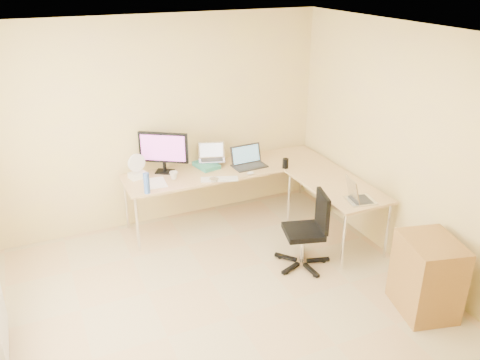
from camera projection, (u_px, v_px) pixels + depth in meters
name	position (u px, v px, depth m)	size (l,w,h in m)	color
floor	(235.00, 317.00, 4.75)	(4.50, 4.50, 0.00)	tan
ceiling	(233.00, 40.00, 3.68)	(4.50, 4.50, 0.00)	white
wall_back	(161.00, 123.00, 6.09)	(4.50, 4.50, 0.00)	#E8D471
wall_right	(423.00, 159.00, 5.00)	(4.50, 4.50, 0.00)	#E8D471
desk_main	(229.00, 194.00, 6.41)	(2.65, 0.70, 0.73)	tan
desk_return	(335.00, 212.00, 5.94)	(0.70, 1.30, 0.73)	tan
monitor	(164.00, 153.00, 6.03)	(0.61, 0.20, 0.52)	black
book_stack	(206.00, 165.00, 6.27)	(0.24, 0.32, 0.05)	#2E7D69
laptop_center	(212.00, 153.00, 6.31)	(0.34, 0.26, 0.22)	silver
laptop_black	(249.00, 157.00, 6.25)	(0.42, 0.31, 0.27)	black
keyboard	(219.00, 179.00, 5.92)	(0.45, 0.12, 0.02)	silver
mouse	(250.00, 173.00, 6.07)	(0.10, 0.06, 0.03)	silver
mug	(174.00, 175.00, 5.93)	(0.10, 0.10, 0.09)	silver
cd_stack	(214.00, 180.00, 5.89)	(0.11, 0.11, 0.03)	#B9B9BC
water_bottle	(147.00, 183.00, 5.54)	(0.07, 0.07, 0.24)	#3658A2
papers	(156.00, 183.00, 5.83)	(0.22, 0.32, 0.01)	white
white_box	(138.00, 175.00, 5.96)	(0.19, 0.14, 0.07)	white
desk_fan	(136.00, 166.00, 5.95)	(0.22, 0.22, 0.28)	white
black_cup	(285.00, 163.00, 6.23)	(0.07, 0.07, 0.13)	black
laptop_return	(362.00, 192.00, 5.35)	(0.27, 0.34, 0.23)	silver
office_chair	(304.00, 225.00, 5.37)	(0.53, 0.53, 0.88)	black
cabinet	(427.00, 278.00, 4.71)	(0.48, 0.60, 0.83)	#995638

